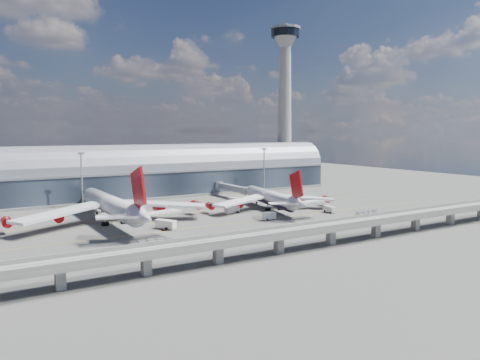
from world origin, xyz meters
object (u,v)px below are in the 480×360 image
control_tower (285,105)px  airliner_right (272,198)px  service_truck_0 (166,224)px  service_truck_2 (232,210)px  cargo_train_1 (367,213)px  service_truck_1 (269,216)px  service_truck_4 (263,193)px  service_truck_3 (329,209)px  cargo_train_0 (156,242)px  service_truck_5 (234,200)px  airliner_left (113,206)px  floodlight_mast_right (264,169)px  floodlight_mast_left (82,179)px  cargo_train_2 (366,212)px

control_tower → airliner_right: bearing=-129.8°
service_truck_0 → service_truck_2: size_ratio=1.08×
cargo_train_1 → service_truck_1: bearing=74.0°
airliner_right → service_truck_4: 44.83m
service_truck_3 → service_truck_4: service_truck_4 is taller
service_truck_2 → cargo_train_0: (-48.94, -36.66, -0.39)m
service_truck_3 → service_truck_5: (-21.46, 44.41, -0.07)m
service_truck_0 → service_truck_3: (73.64, -5.07, -0.30)m
airliner_left → floodlight_mast_right: bearing=23.4°
floodlight_mast_left → cargo_train_0: floodlight_mast_left is taller
cargo_train_2 → floodlight_mast_left: bearing=67.9°
service_truck_2 → airliner_left: bearing=72.0°
control_tower → service_truck_2: control_tower is taller
floodlight_mast_right → service_truck_5: bearing=-145.7°
control_tower → airliner_right: control_tower is taller
service_truck_4 → cargo_train_0: bearing=-158.7°
airliner_left → service_truck_4: 97.97m
service_truck_2 → service_truck_5: size_ratio=1.33×
service_truck_3 → cargo_train_1: size_ratio=0.49×
cargo_train_2 → control_tower: bearing=-2.6°
service_truck_3 → service_truck_1: bearing=-179.2°
floodlight_mast_right → service_truck_2: size_ratio=3.39×
floodlight_mast_right → service_truck_2: 67.65m
service_truck_2 → floodlight_mast_right: bearing=-60.4°
service_truck_1 → service_truck_5: size_ratio=0.92×
airliner_right → service_truck_0: (-56.85, -14.07, -3.49)m
control_tower → floodlight_mast_left: bearing=-168.3°
airliner_left → service_truck_3: (87.06, -24.27, -5.55)m
control_tower → floodlight_mast_left: (-135.00, -28.00, -38.00)m
floodlight_mast_left → cargo_train_1: bearing=-39.1°
floodlight_mast_left → service_truck_0: size_ratio=3.13×
floodlight_mast_right → service_truck_4: bearing=-128.5°
control_tower → airliner_left: bearing=-152.1°
control_tower → service_truck_0: 157.95m
floodlight_mast_left → service_truck_0: floodlight_mast_left is taller
airliner_left → service_truck_3: size_ratio=13.92×
cargo_train_1 → cargo_train_2: 1.42m
floodlight_mast_right → service_truck_5: 41.60m
airliner_left → airliner_right: bearing=-4.2°
service_truck_5 → floodlight_mast_right: bearing=3.0°
airliner_left → airliner_right: airliner_left is taller
control_tower → cargo_train_1: control_tower is taller
airliner_left → service_truck_5: (65.61, 20.14, -5.62)m
service_truck_0 → service_truck_4: 94.68m
control_tower → airliner_left: (-133.43, -70.55, -44.69)m
service_truck_1 → cargo_train_1: 42.98m
service_truck_5 → cargo_train_2: 64.08m
cargo_train_0 → service_truck_1: bearing=-76.6°
service_truck_5 → airliner_left: bearing=165.8°
cargo_train_0 → airliner_left: bearing=-1.1°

